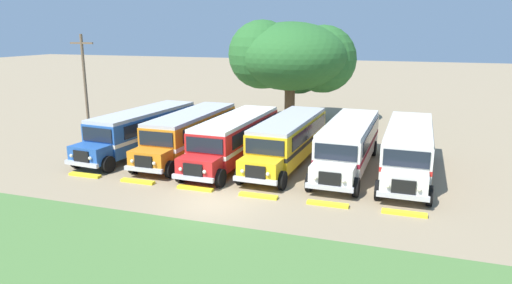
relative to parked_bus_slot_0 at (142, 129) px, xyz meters
name	(u,v)px	position (x,y,z in m)	size (l,w,h in m)	color
ground_plane	(214,204)	(8.67, -7.55, -1.58)	(220.00, 220.00, 0.00)	#937F60
parked_bus_slot_0	(142,129)	(0.00, 0.00, 0.00)	(3.46, 10.96, 2.82)	#23519E
parked_bus_slot_1	(191,132)	(3.57, 0.23, 0.00)	(2.75, 10.85, 2.82)	orange
parked_bus_slot_2	(235,137)	(6.95, -0.28, 0.00)	(2.92, 10.87, 2.82)	red
parked_bus_slot_3	(288,138)	(10.24, 0.41, 0.00)	(3.04, 10.89, 2.82)	yellow
parked_bus_slot_4	(349,142)	(13.96, 0.55, 0.00)	(2.90, 10.87, 2.82)	silver
parked_bus_slot_5	(408,147)	(17.39, 0.44, 0.00)	(2.83, 10.86, 2.82)	silver
curb_wheelstop_0	(85,175)	(-0.08, -6.02, -1.51)	(2.00, 0.36, 0.15)	yellow
curb_wheelstop_1	(138,181)	(3.42, -6.02, -1.51)	(2.00, 0.36, 0.15)	yellow
curb_wheelstop_2	(195,188)	(6.92, -6.02, -1.51)	(2.00, 0.36, 0.15)	yellow
curb_wheelstop_3	(258,196)	(10.42, -6.02, -1.51)	(2.00, 0.36, 0.15)	yellow
curb_wheelstop_4	(328,204)	(13.91, -6.02, -1.51)	(2.00, 0.36, 0.15)	yellow
curb_wheelstop_5	(404,213)	(17.41, -6.02, -1.51)	(2.00, 0.36, 0.15)	yellow
broad_shade_tree	(293,58)	(7.22, 13.07, 4.21)	(10.85, 10.18, 9.05)	brown
utility_pole	(86,89)	(-3.96, -0.55, 2.63)	(1.80, 0.20, 7.90)	brown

